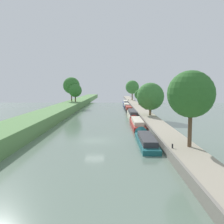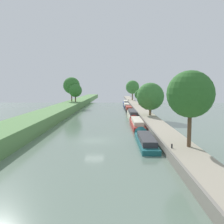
{
  "view_description": "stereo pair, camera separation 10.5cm",
  "coord_description": "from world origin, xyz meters",
  "px_view_note": "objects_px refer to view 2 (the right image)",
  "views": [
    {
      "loc": [
        2.79,
        -34.19,
        7.37
      ],
      "look_at": [
        2.02,
        28.77,
        1.0
      ],
      "focal_mm": 41.24,
      "sensor_mm": 36.0,
      "label": 1
    },
    {
      "loc": [
        2.9,
        -34.19,
        7.37
      ],
      "look_at": [
        2.02,
        28.77,
        1.0
      ],
      "focal_mm": 41.24,
      "sensor_mm": 36.0,
      "label": 2
    }
  ],
  "objects_px": {
    "person_walking": "(151,110)",
    "mooring_bollard_near": "(172,146)",
    "narrowboat_cream": "(132,114)",
    "mooring_bollard_far": "(129,100)",
    "narrowboat_black": "(128,109)",
    "park_bench": "(146,108)",
    "narrowboat_teal": "(145,139)",
    "narrowboat_red": "(136,123)",
    "narrowboat_blue": "(126,102)",
    "narrowboat_navy": "(126,105)"
  },
  "relations": [
    {
      "from": "narrowboat_black",
      "to": "narrowboat_blue",
      "type": "bearing_deg",
      "value": 89.47
    },
    {
      "from": "narrowboat_cream",
      "to": "mooring_bollard_near",
      "type": "distance_m",
      "value": 36.39
    },
    {
      "from": "narrowboat_navy",
      "to": "mooring_bollard_far",
      "type": "xyz_separation_m",
      "value": [
        1.95,
        22.88,
        0.69
      ]
    },
    {
      "from": "narrowboat_red",
      "to": "narrowboat_black",
      "type": "relative_size",
      "value": 1.13
    },
    {
      "from": "narrowboat_red",
      "to": "narrowboat_blue",
      "type": "bearing_deg",
      "value": 89.71
    },
    {
      "from": "narrowboat_cream",
      "to": "narrowboat_navy",
      "type": "xyz_separation_m",
      "value": [
        -0.19,
        29.07,
        -0.14
      ]
    },
    {
      "from": "narrowboat_teal",
      "to": "mooring_bollard_far",
      "type": "relative_size",
      "value": 26.81
    },
    {
      "from": "narrowboat_teal",
      "to": "mooring_bollard_far",
      "type": "xyz_separation_m",
      "value": [
        1.98,
        81.56,
        0.72
      ]
    },
    {
      "from": "narrowboat_teal",
      "to": "narrowboat_red",
      "type": "relative_size",
      "value": 0.86
    },
    {
      "from": "narrowboat_blue",
      "to": "mooring_bollard_near",
      "type": "relative_size",
      "value": 32.13
    },
    {
      "from": "narrowboat_teal",
      "to": "narrowboat_blue",
      "type": "height_order",
      "value": "narrowboat_blue"
    },
    {
      "from": "narrowboat_cream",
      "to": "narrowboat_teal",
      "type": "bearing_deg",
      "value": -90.43
    },
    {
      "from": "narrowboat_black",
      "to": "narrowboat_blue",
      "type": "relative_size",
      "value": 0.86
    },
    {
      "from": "narrowboat_navy",
      "to": "mooring_bollard_far",
      "type": "bearing_deg",
      "value": 85.13
    },
    {
      "from": "narrowboat_cream",
      "to": "person_walking",
      "type": "xyz_separation_m",
      "value": [
        4.25,
        -2.25,
        1.2
      ]
    },
    {
      "from": "narrowboat_teal",
      "to": "narrowboat_red",
      "type": "xyz_separation_m",
      "value": [
        0.03,
        14.28,
        0.12
      ]
    },
    {
      "from": "narrowboat_teal",
      "to": "mooring_bollard_near",
      "type": "distance_m",
      "value": 7.06
    },
    {
      "from": "narrowboat_black",
      "to": "narrowboat_navy",
      "type": "height_order",
      "value": "narrowboat_black"
    },
    {
      "from": "narrowboat_blue",
      "to": "person_walking",
      "type": "bearing_deg",
      "value": -85.02
    },
    {
      "from": "narrowboat_navy",
      "to": "park_bench",
      "type": "relative_size",
      "value": 9.76
    },
    {
      "from": "narrowboat_cream",
      "to": "park_bench",
      "type": "distance_m",
      "value": 9.27
    },
    {
      "from": "narrowboat_black",
      "to": "mooring_bollard_far",
      "type": "height_order",
      "value": "mooring_bollard_far"
    },
    {
      "from": "narrowboat_navy",
      "to": "park_bench",
      "type": "height_order",
      "value": "park_bench"
    },
    {
      "from": "park_bench",
      "to": "person_walking",
      "type": "bearing_deg",
      "value": -90.29
    },
    {
      "from": "narrowboat_black",
      "to": "narrowboat_red",
      "type": "bearing_deg",
      "value": -90.06
    },
    {
      "from": "narrowboat_teal",
      "to": "mooring_bollard_near",
      "type": "height_order",
      "value": "mooring_bollard_near"
    },
    {
      "from": "narrowboat_black",
      "to": "narrowboat_blue",
      "type": "distance_m",
      "value": 29.83
    },
    {
      "from": "narrowboat_teal",
      "to": "mooring_bollard_near",
      "type": "xyz_separation_m",
      "value": [
        1.98,
        -6.73,
        0.72
      ]
    },
    {
      "from": "narrowboat_teal",
      "to": "narrowboat_black",
      "type": "distance_m",
      "value": 44.93
    },
    {
      "from": "mooring_bollard_far",
      "to": "park_bench",
      "type": "distance_m",
      "value": 43.84
    },
    {
      "from": "narrowboat_black",
      "to": "person_walking",
      "type": "height_order",
      "value": "person_walking"
    },
    {
      "from": "narrowboat_cream",
      "to": "mooring_bollard_far",
      "type": "distance_m",
      "value": 51.98
    },
    {
      "from": "narrowboat_teal",
      "to": "mooring_bollard_near",
      "type": "bearing_deg",
      "value": -73.62
    },
    {
      "from": "mooring_bollard_near",
      "to": "park_bench",
      "type": "height_order",
      "value": "park_bench"
    },
    {
      "from": "narrowboat_navy",
      "to": "narrowboat_blue",
      "type": "distance_m",
      "value": 16.09
    },
    {
      "from": "narrowboat_blue",
      "to": "mooring_bollard_near",
      "type": "height_order",
      "value": "mooring_bollard_near"
    },
    {
      "from": "mooring_bollard_near",
      "to": "mooring_bollard_far",
      "type": "distance_m",
      "value": 88.29
    },
    {
      "from": "narrowboat_black",
      "to": "park_bench",
      "type": "relative_size",
      "value": 8.24
    },
    {
      "from": "park_bench",
      "to": "narrowboat_red",
      "type": "bearing_deg",
      "value": -100.82
    },
    {
      "from": "narrowboat_teal",
      "to": "person_walking",
      "type": "distance_m",
      "value": 27.75
    },
    {
      "from": "narrowboat_red",
      "to": "person_walking",
      "type": "bearing_deg",
      "value": 71.24
    },
    {
      "from": "mooring_bollard_near",
      "to": "narrowboat_black",
      "type": "bearing_deg",
      "value": 92.12
    },
    {
      "from": "narrowboat_teal",
      "to": "mooring_bollard_far",
      "type": "bearing_deg",
      "value": 88.61
    },
    {
      "from": "narrowboat_cream",
      "to": "narrowboat_black",
      "type": "distance_m",
      "value": 15.33
    },
    {
      "from": "park_bench",
      "to": "narrowboat_navy",
      "type": "bearing_deg",
      "value": 102.14
    },
    {
      "from": "person_walking",
      "to": "mooring_bollard_near",
      "type": "bearing_deg",
      "value": -94.18
    },
    {
      "from": "narrowboat_cream",
      "to": "person_walking",
      "type": "height_order",
      "value": "person_walking"
    },
    {
      "from": "narrowboat_navy",
      "to": "narrowboat_cream",
      "type": "bearing_deg",
      "value": -89.62
    },
    {
      "from": "narrowboat_black",
      "to": "narrowboat_teal",
      "type": "bearing_deg",
      "value": -90.08
    },
    {
      "from": "narrowboat_black",
      "to": "narrowboat_blue",
      "type": "xyz_separation_m",
      "value": [
        0.27,
        29.83,
        0.04
      ]
    }
  ]
}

